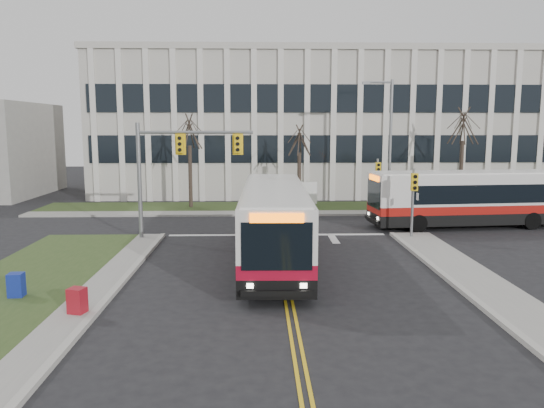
{
  "coord_description": "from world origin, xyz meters",
  "views": [
    {
      "loc": [
        -1.05,
        -20.76,
        6.01
      ],
      "look_at": [
        -0.32,
        6.51,
        2.0
      ],
      "focal_mm": 35.0,
      "sensor_mm": 36.0,
      "label": 1
    }
  ],
  "objects_px": {
    "streetlight": "(388,138)",
    "directory_sign": "(307,193)",
    "newspaper_box_red": "(77,302)",
    "bus_main": "(274,225)",
    "bus_cross": "(473,200)",
    "newspaper_box_blue": "(16,286)"
  },
  "relations": [
    {
      "from": "streetlight",
      "to": "directory_sign",
      "type": "bearing_deg",
      "value": 166.77
    },
    {
      "from": "newspaper_box_red",
      "to": "streetlight",
      "type": "bearing_deg",
      "value": 70.5
    },
    {
      "from": "directory_sign",
      "to": "bus_main",
      "type": "relative_size",
      "value": 0.16
    },
    {
      "from": "bus_cross",
      "to": "newspaper_box_red",
      "type": "xyz_separation_m",
      "value": [
        -18.65,
        -14.77,
        -1.16
      ]
    },
    {
      "from": "directory_sign",
      "to": "bus_cross",
      "type": "relative_size",
      "value": 0.16
    },
    {
      "from": "streetlight",
      "to": "directory_sign",
      "type": "xyz_separation_m",
      "value": [
        -5.53,
        1.3,
        -4.02
      ]
    },
    {
      "from": "streetlight",
      "to": "newspaper_box_blue",
      "type": "distance_m",
      "value": 26.19
    },
    {
      "from": "streetlight",
      "to": "directory_sign",
      "type": "distance_m",
      "value": 6.96
    },
    {
      "from": "bus_cross",
      "to": "bus_main",
      "type": "bearing_deg",
      "value": -62.21
    },
    {
      "from": "directory_sign",
      "to": "newspaper_box_blue",
      "type": "distance_m",
      "value": 23.49
    },
    {
      "from": "directory_sign",
      "to": "newspaper_box_blue",
      "type": "bearing_deg",
      "value": -120.74
    },
    {
      "from": "newspaper_box_red",
      "to": "bus_cross",
      "type": "bearing_deg",
      "value": 54.56
    },
    {
      "from": "directory_sign",
      "to": "newspaper_box_red",
      "type": "distance_m",
      "value": 23.85
    },
    {
      "from": "newspaper_box_blue",
      "to": "newspaper_box_red",
      "type": "relative_size",
      "value": 1.0
    },
    {
      "from": "streetlight",
      "to": "newspaper_box_red",
      "type": "distance_m",
      "value": 25.86
    },
    {
      "from": "newspaper_box_blue",
      "to": "newspaper_box_red",
      "type": "bearing_deg",
      "value": -36.04
    },
    {
      "from": "bus_cross",
      "to": "directory_sign",
      "type": "bearing_deg",
      "value": -133.0
    },
    {
      "from": "streetlight",
      "to": "newspaper_box_blue",
      "type": "relative_size",
      "value": 9.68
    },
    {
      "from": "bus_main",
      "to": "newspaper_box_blue",
      "type": "xyz_separation_m",
      "value": [
        -9.16,
        -5.01,
        -1.18
      ]
    },
    {
      "from": "bus_main",
      "to": "bus_cross",
      "type": "distance_m",
      "value": 14.57
    },
    {
      "from": "bus_main",
      "to": "bus_cross",
      "type": "bearing_deg",
      "value": 34.22
    },
    {
      "from": "newspaper_box_red",
      "to": "bus_main",
      "type": "bearing_deg",
      "value": 62.56
    }
  ]
}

